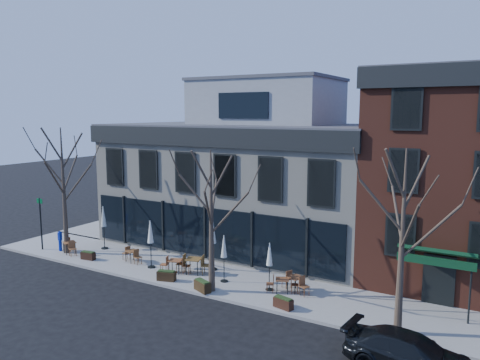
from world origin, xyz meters
The scene contains 26 objects.
ground centered at (0.00, 0.00, 0.00)m, with size 120.00×120.00×0.00m, color black.
sidewalk_front centered at (3.25, -2.15, 0.07)m, with size 33.50×4.70×0.15m, color gray.
sidewalk_side centered at (-11.25, 6.00, 0.07)m, with size 4.50×12.00×0.15m, color gray.
corner_building centered at (0.07, 5.07, 4.72)m, with size 18.39×10.39×11.10m.
red_brick_building centered at (13.00, 4.98, 5.64)m, with size 8.20×11.78×11.18m.
tree_corner centered at (-8.49, -3.20, 4.25)m, with size 3.93×3.98×7.92m.
tree_mid centered at (3.01, -3.90, 3.79)m, with size 3.50×3.55×7.04m.
tree_right centered at (12.01, -3.90, 4.02)m, with size 3.72×3.77×7.48m.
sign_pole centered at (-10.50, -3.50, 2.07)m, with size 0.50×0.10×3.40m.
parked_sedan centered at (12.97, -6.42, 0.68)m, with size 1.90×4.66×1.35m, color black.
call_box centered at (-9.19, -3.14, 0.85)m, with size 0.26×0.26×1.33m.
cafe_set_0 centered at (-8.22, -3.22, 0.62)m, with size 1.76×1.10×0.92m.
cafe_set_1 centered at (-3.62, -2.51, 0.59)m, with size 1.66×0.78×0.85m.
cafe_set_2 centered at (-0.18, -2.75, 0.62)m, with size 1.77×1.00×0.91m.
cafe_set_3 centered at (0.76, -2.33, 0.69)m, with size 2.05×1.08×1.05m.
cafe_set_4 centered at (6.15, -2.36, 0.59)m, with size 1.64×1.04×0.86m.
cafe_set_5 centered at (6.65, -1.91, 0.63)m, with size 1.78×1.12×0.92m.
umbrella_0 centered at (-7.09, -1.37, 2.15)m, with size 0.45×0.45×2.83m.
umbrella_1 centered at (-1.96, -2.71, 2.11)m, with size 0.44×0.44×2.78m.
umbrella_2 centered at (1.32, -1.24, 2.22)m, with size 0.47×0.47×2.94m.
umbrella_3 centered at (2.86, -2.52, 1.93)m, with size 0.40×0.40×2.52m.
umbrella_4 centered at (5.45, -2.39, 1.87)m, with size 0.39×0.39×2.44m.
planter_0 centered at (-6.25, -3.50, 0.40)m, with size 0.93×0.46×0.50m.
planter_1 centered at (0.14, -3.94, 0.42)m, with size 1.05×0.64×0.55m.
planter_2 centered at (2.63, -4.20, 0.43)m, with size 1.08×0.76×0.56m.
planter_3 centered at (6.99, -4.04, 0.41)m, with size 0.98×0.57×0.52m.
Camera 1 is at (15.45, -22.52, 8.99)m, focal length 35.00 mm.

